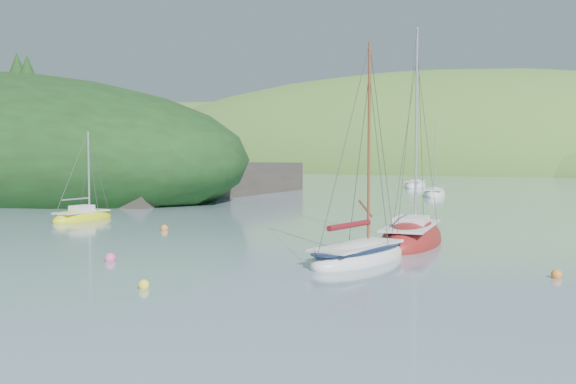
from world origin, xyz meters
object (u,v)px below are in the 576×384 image
Objects in this scene: distant_sloop_a at (434,195)px; distant_sloop_c at (415,186)px; daysailer_white at (359,256)px; sloop_red at (412,239)px; sailboat_yellow at (83,218)px.

distant_sloop_c reaches higher than distant_sloop_a.
daysailer_white is 1.06× the size of distant_sloop_a.
distant_sloop_a is at bearing 96.11° from sloop_red.
daysailer_white is 0.83× the size of sloop_red.
sailboat_yellow is (-23.63, 4.41, -0.06)m from daysailer_white.
distant_sloop_a is (10.26, 38.27, -0.00)m from sailboat_yellow.
distant_sloop_c reaches higher than daysailer_white.
sloop_red is (-0.28, 6.20, -0.00)m from daysailer_white.
sailboat_yellow is 39.62m from distant_sloop_a.
sloop_red is 23.42m from sailboat_yellow.
daysailer_white is 6.20m from sloop_red.
distant_sloop_c reaches higher than sailboat_yellow.
distant_sloop_a is 19.01m from distant_sloop_c.
distant_sloop_a is (-13.37, 42.68, -0.06)m from daysailer_white.
distant_sloop_c is at bearing 99.19° from sloop_red.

